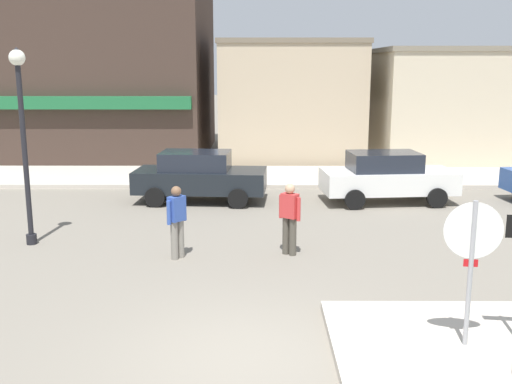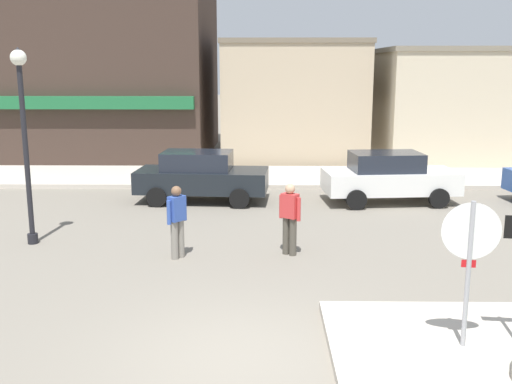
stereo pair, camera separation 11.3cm
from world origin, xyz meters
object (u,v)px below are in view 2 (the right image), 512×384
(parked_car_nearest, at_px, (201,176))
(pedestrian_crossing_near, at_px, (290,217))
(stop_sign, at_px, (469,255))
(pedestrian_crossing_far, at_px, (177,220))
(lamp_post, at_px, (23,118))
(parked_car_second, at_px, (389,177))

(parked_car_nearest, height_order, pedestrian_crossing_near, pedestrian_crossing_near)
(stop_sign, relative_size, pedestrian_crossing_far, 1.43)
(stop_sign, bearing_deg, lamp_post, 146.92)
(stop_sign, bearing_deg, parked_car_second, 84.78)
(parked_car_second, bearing_deg, pedestrian_crossing_near, -121.75)
(stop_sign, bearing_deg, parked_car_nearest, 115.83)
(pedestrian_crossing_near, height_order, pedestrian_crossing_far, same)
(stop_sign, relative_size, parked_car_second, 0.56)
(parked_car_second, relative_size, pedestrian_crossing_far, 2.57)
(pedestrian_crossing_near, bearing_deg, pedestrian_crossing_far, -173.43)
(pedestrian_crossing_near, relative_size, pedestrian_crossing_far, 1.00)
(parked_car_nearest, xyz_separation_m, pedestrian_crossing_near, (2.52, -5.33, 0.06))
(lamp_post, bearing_deg, parked_car_nearest, 52.27)
(lamp_post, bearing_deg, stop_sign, -33.08)
(lamp_post, distance_m, pedestrian_crossing_far, 4.29)
(parked_car_second, bearing_deg, stop_sign, -95.22)
(pedestrian_crossing_far, bearing_deg, parked_car_second, 44.11)
(lamp_post, xyz_separation_m, parked_car_nearest, (3.53, 4.57, -2.15))
(parked_car_second, bearing_deg, pedestrian_crossing_far, -135.89)
(pedestrian_crossing_near, bearing_deg, stop_sign, -63.60)
(pedestrian_crossing_near, bearing_deg, parked_car_second, 58.25)
(stop_sign, relative_size, pedestrian_crossing_near, 1.43)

